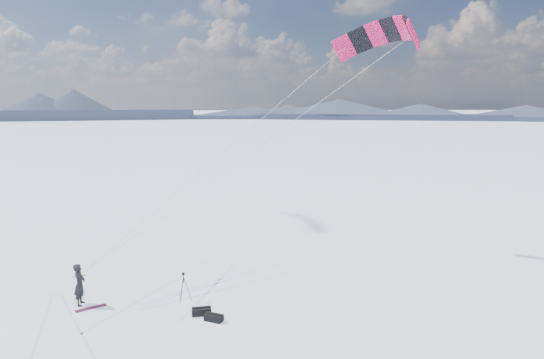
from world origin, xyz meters
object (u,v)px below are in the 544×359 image
object	(u,v)px
snowkiter	(81,305)
snowboard	(91,308)
tripod	(184,283)
gear_bag_a	(202,311)
gear_bag_b	(214,317)

from	to	relation	value
snowkiter	snowboard	size ratio (longest dim) A/B	1.45
tripod	gear_bag_a	distance (m)	1.92
snowkiter	gear_bag_b	xyz separation A→B (m)	(5.64, -3.16, 0.15)
snowboard	snowkiter	bearing A→B (deg)	112.61
tripod	gear_bag_b	bearing A→B (deg)	-57.23
snowboard	gear_bag_a	xyz separation A→B (m)	(4.71, -1.92, 0.15)
snowkiter	gear_bag_b	distance (m)	6.46
snowkiter	snowboard	bearing A→B (deg)	-131.11
snowkiter	tripod	bearing A→B (deg)	-93.24
snowkiter	snowboard	distance (m)	0.72
tripod	gear_bag_a	world-z (taller)	tripod
snowboard	tripod	xyz separation A→B (m)	(4.08, -0.25, 0.86)
snowkiter	gear_bag_a	distance (m)	5.75
tripod	gear_bag_a	xyz separation A→B (m)	(0.63, -1.67, -0.71)
tripod	gear_bag_b	distance (m)	2.70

